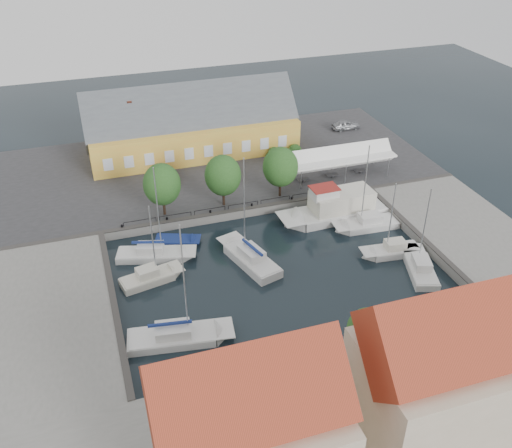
{
  "coord_description": "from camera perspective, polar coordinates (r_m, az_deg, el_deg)",
  "views": [
    {
      "loc": [
        -16.6,
        -44.34,
        34.42
      ],
      "look_at": [
        0.0,
        6.0,
        1.5
      ],
      "focal_mm": 40.0,
      "sensor_mm": 36.0,
      "label": 1
    }
  ],
  "objects": [
    {
      "name": "east_boat_c",
      "position": [
        59.99,
        16.03,
        -4.31
      ],
      "size": [
        4.45,
        7.65,
        9.61
      ],
      "color": "silver",
      "rests_on": "ground"
    },
    {
      "name": "center_sailboat",
      "position": [
        58.8,
        -0.64,
        -3.55
      ],
      "size": [
        4.89,
        9.04,
        12.11
      ],
      "color": "silver",
      "rests_on": "ground"
    },
    {
      "name": "east_boat_a",
      "position": [
        65.72,
        11.0,
        -0.12
      ],
      "size": [
        7.68,
        2.93,
        10.78
      ],
      "color": "silver",
      "rests_on": "ground"
    },
    {
      "name": "tent_canopy",
      "position": [
        73.1,
        8.42,
        6.62
      ],
      "size": [
        14.0,
        4.0,
        2.83
      ],
      "color": "white",
      "rests_on": "north_quay"
    },
    {
      "name": "launch_sw",
      "position": [
        47.32,
        -8.34,
        -15.11
      ],
      "size": [
        5.03,
        2.87,
        0.98
      ],
      "color": "silver",
      "rests_on": "ground"
    },
    {
      "name": "west_boat_a",
      "position": [
        60.46,
        -10.12,
        -3.12
      ],
      "size": [
        8.54,
        4.57,
        11.06
      ],
      "color": "silver",
      "rests_on": "ground"
    },
    {
      "name": "warehouse",
      "position": [
        79.88,
        -6.9,
        9.56
      ],
      "size": [
        28.56,
        14.0,
        9.55
      ],
      "color": "gold",
      "rests_on": "north_quay"
    },
    {
      "name": "south_bank",
      "position": [
        44.39,
        11.61,
        -18.9
      ],
      "size": [
        56.0,
        14.0,
        1.0
      ],
      "primitive_type": "cube",
      "color": "slate",
      "rests_on": "ground"
    },
    {
      "name": "ground",
      "position": [
        58.53,
        1.84,
        -4.19
      ],
      "size": [
        140.0,
        140.0,
        0.0
      ],
      "primitive_type": "plane",
      "color": "black",
      "rests_on": "ground"
    },
    {
      "name": "north_quay",
      "position": [
        77.2,
        -3.97,
        5.7
      ],
      "size": [
        56.0,
        26.0,
        1.0
      ],
      "primitive_type": "cube",
      "color": "#2D2D30",
      "rests_on": "ground"
    },
    {
      "name": "east_quay",
      "position": [
        66.58,
        20.58,
        -1.05
      ],
      "size": [
        12.0,
        24.0,
        1.0
      ],
      "primitive_type": "cube",
      "color": "slate",
      "rests_on": "ground"
    },
    {
      "name": "west_boat_d",
      "position": [
        50.38,
        -7.82,
        -11.2
      ],
      "size": [
        9.5,
        4.09,
        12.22
      ],
      "color": "silver",
      "rests_on": "ground"
    },
    {
      "name": "west_quay",
      "position": [
        54.52,
        -19.97,
        -8.96
      ],
      "size": [
        12.0,
        24.0,
        1.0
      ],
      "primitive_type": "cube",
      "color": "slate",
      "rests_on": "ground"
    },
    {
      "name": "east_boat_b",
      "position": [
        61.71,
        13.42,
        -2.76
      ],
      "size": [
        6.63,
        2.74,
        9.1
      ],
      "color": "silver",
      "rests_on": "ground"
    },
    {
      "name": "townhouses",
      "position": [
        40.08,
        16.52,
        -15.42
      ],
      "size": [
        36.3,
        8.5,
        12.0
      ],
      "color": "beige",
      "rests_on": "south_bank"
    },
    {
      "name": "quay_edge_fittings",
      "position": [
        61.63,
        0.38,
        -0.92
      ],
      "size": [
        56.0,
        24.72,
        0.4
      ],
      "color": "#383533",
      "rests_on": "north_quay"
    },
    {
      "name": "trawler",
      "position": [
        66.73,
        8.03,
        1.46
      ],
      "size": [
        13.12,
        4.24,
        5.0
      ],
      "color": "silver",
      "rests_on": "ground"
    },
    {
      "name": "quay_trees",
      "position": [
        65.27,
        -3.33,
        4.87
      ],
      "size": [
        18.2,
        4.2,
        6.3
      ],
      "color": "black",
      "rests_on": "north_quay"
    },
    {
      "name": "car_red",
      "position": [
        73.43,
        -9.15,
        5.01
      ],
      "size": [
        2.3,
        4.87,
        1.54
      ],
      "primitive_type": "imported",
      "rotation": [
        0.0,
        0.0,
        0.15
      ],
      "color": "#5E2115",
      "rests_on": "north_quay"
    },
    {
      "name": "car_silver",
      "position": [
        88.48,
        8.96,
        9.77
      ],
      "size": [
        4.33,
        1.75,
        1.47
      ],
      "primitive_type": "imported",
      "rotation": [
        0.0,
        0.0,
        1.57
      ],
      "color": "#95979C",
      "rests_on": "north_quay"
    },
    {
      "name": "launch_nw",
      "position": [
        62.59,
        -7.92,
        -1.77
      ],
      "size": [
        5.28,
        3.54,
        0.88
      ],
      "color": "navy",
      "rests_on": "ground"
    },
    {
      "name": "west_boat_b",
      "position": [
        57.23,
        -10.48,
        -5.43
      ],
      "size": [
        6.59,
        3.44,
        8.96
      ],
      "color": "beige",
      "rests_on": "ground"
    }
  ]
}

